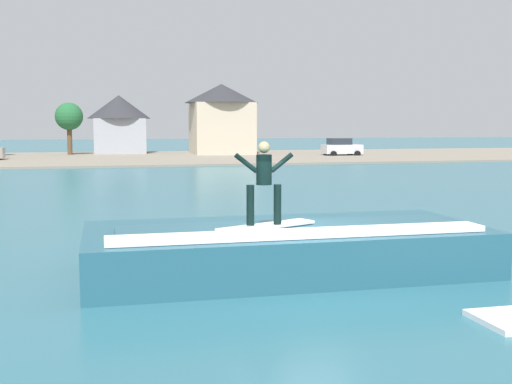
{
  "coord_description": "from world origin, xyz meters",
  "views": [
    {
      "loc": [
        -3.98,
        -12.48,
        3.26
      ],
      "look_at": [
        -0.09,
        3.74,
        1.48
      ],
      "focal_mm": 44.89,
      "sensor_mm": 36.0,
      "label": 1
    }
  ],
  "objects_px": {
    "house_small_cottage": "(119,122)",
    "tree_short_bushy": "(69,117)",
    "house_gabled_white": "(222,116)",
    "car_far_shore": "(341,147)",
    "wave_crest": "(286,248)",
    "surfer": "(264,178)",
    "surfboard": "(267,226)"
  },
  "relations": [
    {
      "from": "car_far_shore",
      "to": "wave_crest",
      "type": "bearing_deg",
      "value": -112.43
    },
    {
      "from": "house_gabled_white",
      "to": "house_small_cottage",
      "type": "bearing_deg",
      "value": 158.39
    },
    {
      "from": "wave_crest",
      "to": "tree_short_bushy",
      "type": "relative_size",
      "value": 1.6
    },
    {
      "from": "wave_crest",
      "to": "surfer",
      "type": "height_order",
      "value": "surfer"
    },
    {
      "from": "surfer",
      "to": "tree_short_bushy",
      "type": "distance_m",
      "value": 55.33
    },
    {
      "from": "house_small_cottage",
      "to": "wave_crest",
      "type": "bearing_deg",
      "value": -87.89
    },
    {
      "from": "surfer",
      "to": "tree_short_bushy",
      "type": "relative_size",
      "value": 0.32
    },
    {
      "from": "surfer",
      "to": "house_small_cottage",
      "type": "bearing_deg",
      "value": 91.4
    },
    {
      "from": "surfer",
      "to": "house_gabled_white",
      "type": "bearing_deg",
      "value": 80.48
    },
    {
      "from": "wave_crest",
      "to": "car_far_shore",
      "type": "relative_size",
      "value": 2.26
    },
    {
      "from": "wave_crest",
      "to": "car_far_shore",
      "type": "bearing_deg",
      "value": 67.57
    },
    {
      "from": "surfer",
      "to": "tree_short_bushy",
      "type": "xyz_separation_m",
      "value": [
        -6.42,
        54.92,
        1.8
      ]
    },
    {
      "from": "house_small_cottage",
      "to": "tree_short_bushy",
      "type": "relative_size",
      "value": 1.23
    },
    {
      "from": "house_gabled_white",
      "to": "car_far_shore",
      "type": "bearing_deg",
      "value": -27.28
    },
    {
      "from": "surfboard",
      "to": "house_gabled_white",
      "type": "distance_m",
      "value": 54.04
    },
    {
      "from": "surfer",
      "to": "car_far_shore",
      "type": "relative_size",
      "value": 0.45
    },
    {
      "from": "wave_crest",
      "to": "surfer",
      "type": "bearing_deg",
      "value": -134.46
    },
    {
      "from": "car_far_shore",
      "to": "tree_short_bushy",
      "type": "distance_m",
      "value": 27.62
    },
    {
      "from": "wave_crest",
      "to": "tree_short_bushy",
      "type": "distance_m",
      "value": 54.8
    },
    {
      "from": "wave_crest",
      "to": "house_small_cottage",
      "type": "xyz_separation_m",
      "value": [
        -2.08,
        56.67,
        2.98
      ]
    },
    {
      "from": "surfboard",
      "to": "house_small_cottage",
      "type": "xyz_separation_m",
      "value": [
        -1.47,
        57.33,
        2.35
      ]
    },
    {
      "from": "car_far_shore",
      "to": "tree_short_bushy",
      "type": "relative_size",
      "value": 0.71
    },
    {
      "from": "tree_short_bushy",
      "to": "surfboard",
      "type": "bearing_deg",
      "value": -83.26
    },
    {
      "from": "car_far_shore",
      "to": "tree_short_bushy",
      "type": "bearing_deg",
      "value": 164.42
    },
    {
      "from": "surfer",
      "to": "car_far_shore",
      "type": "xyz_separation_m",
      "value": [
        20.03,
        47.55,
        -1.2
      ]
    },
    {
      "from": "surfboard",
      "to": "surfer",
      "type": "height_order",
      "value": "surfer"
    },
    {
      "from": "surfer",
      "to": "house_small_cottage",
      "type": "height_order",
      "value": "house_small_cottage"
    },
    {
      "from": "house_gabled_white",
      "to": "wave_crest",
      "type": "bearing_deg",
      "value": -98.92
    },
    {
      "from": "surfboard",
      "to": "tree_short_bushy",
      "type": "xyz_separation_m",
      "value": [
        -6.49,
        54.89,
        2.8
      ]
    },
    {
      "from": "surfer",
      "to": "tree_short_bushy",
      "type": "bearing_deg",
      "value": 96.67
    },
    {
      "from": "wave_crest",
      "to": "house_small_cottage",
      "type": "height_order",
      "value": "house_small_cottage"
    },
    {
      "from": "car_far_shore",
      "to": "house_small_cottage",
      "type": "xyz_separation_m",
      "value": [
        -21.43,
        9.81,
        2.56
      ]
    }
  ]
}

